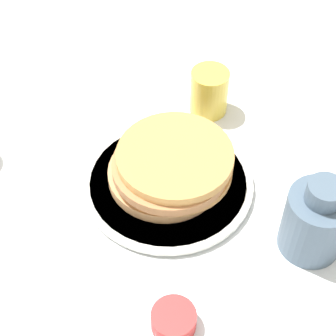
# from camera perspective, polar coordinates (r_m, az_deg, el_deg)

# --- Properties ---
(ground_plane) EXTENTS (4.00, 4.00, 0.00)m
(ground_plane) POSITION_cam_1_polar(r_m,az_deg,el_deg) (0.83, 0.57, -2.20)
(ground_plane) COLOR white
(plate) EXTENTS (0.25, 0.25, 0.01)m
(plate) POSITION_cam_1_polar(r_m,az_deg,el_deg) (0.83, 0.00, -1.50)
(plate) COLOR silver
(plate) RESTS_ON ground_plane
(pancake_stack) EXTENTS (0.18, 0.17, 0.06)m
(pancake_stack) POSITION_cam_1_polar(r_m,az_deg,el_deg) (0.80, 0.18, 0.19)
(pancake_stack) COLOR tan
(pancake_stack) RESTS_ON plate
(juice_glass) EXTENTS (0.06, 0.06, 0.08)m
(juice_glass) POSITION_cam_1_polar(r_m,az_deg,el_deg) (0.92, 4.20, 7.73)
(juice_glass) COLOR yellow
(juice_glass) RESTS_ON ground_plane
(cream_jug) EXTENTS (0.08, 0.08, 0.12)m
(cream_jug) POSITION_cam_1_polar(r_m,az_deg,el_deg) (0.75, 14.76, -5.17)
(cream_jug) COLOR #4C6075
(cream_jug) RESTS_ON ground_plane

